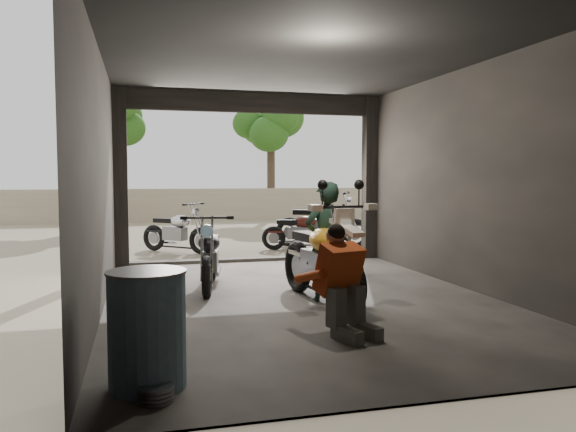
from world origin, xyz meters
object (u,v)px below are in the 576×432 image
sign_post (412,173)px  stool (334,245)px  oil_drum (147,331)px  mechanic (346,284)px  main_bike (321,253)px  outside_bike_b (300,228)px  helmet (331,232)px  left_bike (210,252)px  outside_bike_c (322,220)px  outside_bike_a (176,228)px  rider (326,242)px

sign_post → stool: bearing=-159.4°
oil_drum → mechanic: bearing=25.3°
main_bike → outside_bike_b: (1.20, 5.18, -0.16)m
helmet → oil_drum: 5.58m
main_bike → helmet: size_ratio=6.13×
helmet → oil_drum: (-3.09, -4.64, -0.24)m
left_bike → mechanic: 3.02m
outside_bike_b → sign_post: (2.42, -0.58, 1.21)m
outside_bike_c → stool: (-0.87, -3.32, -0.18)m
main_bike → left_bike: main_bike is taller
outside_bike_a → sign_post: (5.12, -0.83, 1.17)m
stool → helmet: helmet is taller
outside_bike_b → outside_bike_c: 0.70m
helmet → oil_drum: bearing=-111.0°
outside_bike_b → rider: bearing=-177.8°
left_bike → outside_bike_c: 5.19m
stool → helmet: (-0.04, 0.03, 0.22)m
mechanic → oil_drum: 2.17m
main_bike → outside_bike_c: size_ratio=1.04×
oil_drum → outside_bike_a: bearing=85.0°
left_bike → outside_bike_c: bearing=63.6°
outside_bike_b → oil_drum: (-3.39, -7.64, -0.05)m
outside_bike_c → sign_post: size_ratio=0.76×
mechanic → sign_post: size_ratio=0.44×
outside_bike_a → outside_bike_b: size_ratio=1.08×
outside_bike_b → mechanic: mechanic is taller
outside_bike_b → stool: bearing=-170.5°
main_bike → rider: rider is taller
left_bike → sign_post: size_ratio=0.64×
left_bike → stool: 2.37m
outside_bike_b → helmet: (-0.30, -3.00, 0.19)m
outside_bike_c → helmet: 3.42m
mechanic → outside_bike_a: bearing=83.8°
outside_bike_a → helmet: outside_bike_a is taller
outside_bike_b → stool: 3.04m
outside_bike_a → mechanic: bearing=-127.2°
helmet → rider: bearing=-98.2°
rider → main_bike: bearing=42.8°
main_bike → oil_drum: main_bike is taller
left_bike → helmet: size_ratio=5.01×
outside_bike_c → left_bike: bearing=170.6°
rider → oil_drum: bearing=46.1°
main_bike → left_bike: 1.83m
rider → stool: (0.83, 2.04, -0.32)m
outside_bike_c → oil_drum: 8.89m
stool → outside_bike_a: bearing=126.6°
main_bike → sign_post: bearing=44.3°
left_bike → outside_bike_a: bearing=103.2°
left_bike → outside_bike_b: bearing=67.6°
mechanic → stool: (1.17, 3.68, -0.08)m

